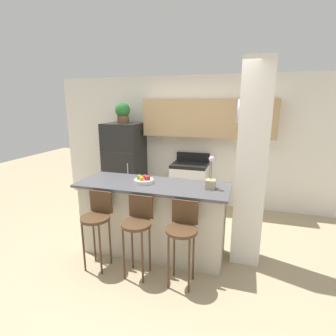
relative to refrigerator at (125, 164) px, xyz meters
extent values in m
plane|color=tan|center=(1.21, -1.63, -0.82)|extent=(14.00, 14.00, 0.00)
cube|color=white|center=(1.21, 0.40, 0.45)|extent=(5.60, 0.06, 2.55)
cube|color=tan|center=(1.63, 0.21, 0.94)|extent=(2.45, 0.32, 0.70)
cube|color=silver|center=(1.35, 0.23, 0.83)|extent=(0.79, 0.28, 0.12)
cube|color=white|center=(2.44, -1.44, 0.45)|extent=(0.36, 0.32, 2.55)
cylinder|color=silver|center=(2.25, -1.44, 1.12)|extent=(0.02, 0.28, 0.28)
cylinder|color=white|center=(2.24, -1.44, 1.12)|extent=(0.01, 0.25, 0.25)
cube|color=beige|center=(1.21, -1.63, -0.35)|extent=(1.91, 0.61, 0.96)
cube|color=#4C4C51|center=(1.21, -1.63, 0.15)|extent=(2.03, 0.73, 0.03)
cube|color=black|center=(0.00, 0.00, -0.26)|extent=(0.72, 0.68, 1.12)
cube|color=black|center=(0.00, 0.00, 0.56)|extent=(0.72, 0.68, 0.53)
cube|color=#333333|center=(0.00, -0.34, 0.30)|extent=(0.68, 0.01, 0.01)
cylinder|color=#B2B2B7|center=(0.23, -0.35, -0.21)|extent=(0.02, 0.02, 0.62)
cube|color=white|center=(1.35, 0.06, -0.40)|extent=(0.67, 0.58, 0.85)
cube|color=black|center=(1.35, 0.06, 0.06)|extent=(0.67, 0.58, 0.06)
cube|color=black|center=(1.35, 0.33, 0.17)|extent=(0.67, 0.04, 0.16)
cube|color=black|center=(1.35, -0.24, -0.36)|extent=(0.40, 0.01, 0.27)
cylinder|color=#4C331E|center=(0.67, -2.19, -0.15)|extent=(0.36, 0.36, 0.03)
cube|color=#4C331E|center=(0.67, -2.04, 0.01)|extent=(0.30, 0.02, 0.28)
cylinder|color=#4C331E|center=(0.55, -2.31, -0.50)|extent=(0.02, 0.02, 0.66)
cylinder|color=#4C331E|center=(0.78, -2.31, -0.50)|extent=(0.02, 0.02, 0.66)
cylinder|color=#4C331E|center=(0.55, -2.07, -0.50)|extent=(0.02, 0.02, 0.66)
cylinder|color=#4C331E|center=(0.78, -2.07, -0.50)|extent=(0.02, 0.02, 0.66)
cylinder|color=#4C331E|center=(1.21, -2.19, -0.15)|extent=(0.36, 0.36, 0.03)
cube|color=#4C331E|center=(1.21, -2.04, 0.01)|extent=(0.30, 0.02, 0.28)
cylinder|color=#4C331E|center=(1.09, -2.31, -0.50)|extent=(0.02, 0.02, 0.66)
cylinder|color=#4C331E|center=(1.33, -2.31, -0.50)|extent=(0.02, 0.02, 0.66)
cylinder|color=#4C331E|center=(1.09, -2.07, -0.50)|extent=(0.02, 0.02, 0.66)
cylinder|color=#4C331E|center=(1.33, -2.07, -0.50)|extent=(0.02, 0.02, 0.66)
cylinder|color=#4C331E|center=(1.75, -2.19, -0.15)|extent=(0.36, 0.36, 0.03)
cube|color=#4C331E|center=(1.75, -2.04, 0.01)|extent=(0.30, 0.02, 0.28)
cylinder|color=#4C331E|center=(1.64, -2.31, -0.50)|extent=(0.02, 0.02, 0.66)
cylinder|color=#4C331E|center=(1.87, -2.31, -0.50)|extent=(0.02, 0.02, 0.66)
cylinder|color=#4C331E|center=(1.64, -2.07, -0.50)|extent=(0.02, 0.02, 0.66)
cylinder|color=#4C331E|center=(1.87, -2.07, -0.50)|extent=(0.02, 0.02, 0.66)
cylinder|color=brown|center=(0.00, 0.00, 0.90)|extent=(0.23, 0.23, 0.14)
sphere|color=#286B2D|center=(0.00, 0.00, 1.08)|extent=(0.29, 0.29, 0.29)
cube|color=tan|center=(1.97, -1.60, 0.23)|extent=(0.12, 0.12, 0.11)
cylinder|color=#386633|center=(1.97, -1.60, 0.40)|extent=(0.01, 0.01, 0.24)
sphere|color=#E5B2D1|center=(1.97, -1.60, 0.55)|extent=(0.07, 0.07, 0.07)
cylinder|color=silver|center=(1.08, -1.62, 0.19)|extent=(0.26, 0.26, 0.05)
sphere|color=red|center=(1.14, -1.64, 0.24)|extent=(0.08, 0.08, 0.08)
sphere|color=#7A2D56|center=(1.07, -1.56, 0.24)|extent=(0.06, 0.06, 0.06)
sphere|color=#4C7F2D|center=(1.02, -1.63, 0.24)|extent=(0.08, 0.08, 0.08)
sphere|color=orange|center=(1.08, -1.68, 0.24)|extent=(0.07, 0.07, 0.07)
camera|label=1|loc=(2.38, -4.75, 1.22)|focal=28.00mm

